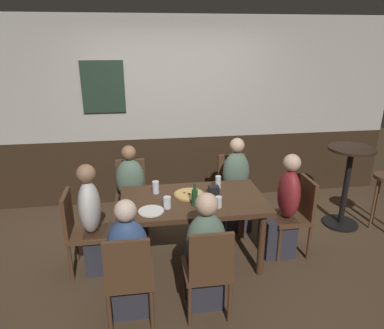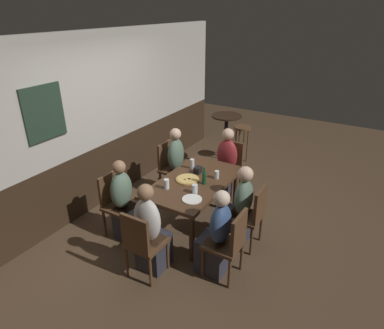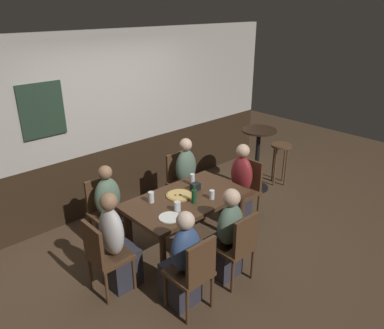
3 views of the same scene
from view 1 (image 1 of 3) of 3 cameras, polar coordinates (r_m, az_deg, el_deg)
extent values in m
plane|color=#4C3826|center=(4.03, 0.17, -15.08)|extent=(12.00, 12.00, 0.00)
cube|color=#332316|center=(5.27, -2.53, -0.53)|extent=(6.40, 0.10, 0.95)
cube|color=#B7B2A8|center=(4.97, -2.76, 13.65)|extent=(6.40, 0.10, 1.65)
cube|color=#233828|center=(4.91, -14.16, 12.06)|extent=(0.56, 0.03, 0.68)
cube|color=#472D1C|center=(3.67, 0.18, -5.88)|extent=(1.48, 0.85, 0.05)
cylinder|color=#472D1C|center=(3.52, -9.65, -14.33)|extent=(0.07, 0.07, 0.69)
cylinder|color=#472D1C|center=(3.70, 11.13, -12.60)|extent=(0.07, 0.07, 0.69)
cylinder|color=#472D1C|center=(4.11, -9.55, -8.96)|extent=(0.07, 0.07, 0.69)
cylinder|color=#472D1C|center=(4.27, 8.09, -7.76)|extent=(0.07, 0.07, 0.69)
cube|color=#513521|center=(3.81, -16.40, -10.56)|extent=(0.40, 0.40, 0.04)
cube|color=#513521|center=(3.74, -19.50, -7.48)|extent=(0.04, 0.36, 0.43)
cylinder|color=#513521|center=(4.05, -13.36, -12.04)|extent=(0.04, 0.04, 0.41)
cylinder|color=#513521|center=(3.77, -13.74, -14.75)|extent=(0.04, 0.04, 0.41)
cylinder|color=#513521|center=(4.10, -18.20, -12.14)|extent=(0.04, 0.04, 0.41)
cylinder|color=#513521|center=(3.82, -18.99, -14.81)|extent=(0.04, 0.04, 0.41)
cube|color=#513521|center=(4.45, -9.71, -5.43)|extent=(0.40, 0.40, 0.04)
cube|color=#513521|center=(4.52, -9.86, -1.77)|extent=(0.36, 0.04, 0.43)
cylinder|color=#513521|center=(4.40, -7.33, -8.91)|extent=(0.04, 0.04, 0.41)
cylinder|color=#513521|center=(4.41, -11.80, -9.11)|extent=(0.04, 0.04, 0.41)
cylinder|color=#513521|center=(4.70, -7.45, -6.93)|extent=(0.04, 0.04, 0.41)
cylinder|color=#513521|center=(4.71, -11.61, -7.12)|extent=(0.04, 0.04, 0.41)
cube|color=#513521|center=(4.09, 15.51, -8.30)|extent=(0.40, 0.40, 0.04)
cube|color=#513521|center=(4.06, 18.14, -5.08)|extent=(0.04, 0.36, 0.43)
cylinder|color=#513521|center=(4.00, 13.90, -12.52)|extent=(0.04, 0.04, 0.41)
cylinder|color=#513521|center=(4.27, 12.20, -10.16)|extent=(0.04, 0.04, 0.41)
cylinder|color=#513521|center=(4.13, 18.37, -11.87)|extent=(0.04, 0.04, 0.41)
cylinder|color=#513521|center=(4.39, 16.42, -9.64)|extent=(0.04, 0.04, 0.41)
cube|color=#513521|center=(3.17, 2.36, -16.51)|extent=(0.40, 0.40, 0.04)
cube|color=#513521|center=(2.89, 3.11, -14.84)|extent=(0.36, 0.04, 0.43)
cylinder|color=#513521|center=(3.42, -1.21, -18.14)|extent=(0.04, 0.04, 0.41)
cylinder|color=#513521|center=(3.47, 4.65, -17.58)|extent=(0.04, 0.04, 0.41)
cylinder|color=#513521|center=(3.16, -0.35, -21.90)|extent=(0.04, 0.04, 0.41)
cylinder|color=#513521|center=(3.21, 6.10, -21.19)|extent=(0.04, 0.04, 0.41)
cube|color=#513521|center=(4.60, 6.82, -4.43)|extent=(0.40, 0.40, 0.04)
cube|color=#513521|center=(4.67, 6.36, -0.91)|extent=(0.36, 0.04, 0.43)
cylinder|color=#513521|center=(4.59, 9.32, -7.70)|extent=(0.04, 0.04, 0.41)
cylinder|color=#513521|center=(4.51, 5.16, -8.07)|extent=(0.04, 0.04, 0.41)
cylinder|color=#513521|center=(4.88, 8.13, -5.89)|extent=(0.04, 0.04, 0.41)
cylinder|color=#513521|center=(4.80, 4.21, -6.20)|extent=(0.04, 0.04, 0.41)
cube|color=#513521|center=(3.13, -10.03, -17.34)|extent=(0.40, 0.40, 0.04)
cube|color=#513521|center=(2.85, -10.38, -15.74)|extent=(0.36, 0.04, 0.43)
cylinder|color=#513521|center=(3.42, -12.75, -18.73)|extent=(0.04, 0.04, 0.41)
cylinder|color=#513521|center=(3.40, -6.73, -18.51)|extent=(0.04, 0.04, 0.41)
cylinder|color=#513521|center=(3.16, -13.16, -22.55)|extent=(0.04, 0.04, 0.41)
cylinder|color=#513521|center=(3.14, -6.48, -22.34)|extent=(0.04, 0.04, 0.41)
cube|color=#2D2D38|center=(3.90, -14.17, -13.11)|extent=(0.34, 0.32, 0.45)
ellipsoid|color=silver|center=(3.67, -16.22, -6.60)|extent=(0.22, 0.34, 0.54)
sphere|color=#936B4C|center=(3.53, -16.76, -1.43)|extent=(0.19, 0.19, 0.19)
cube|color=#2D2D38|center=(4.43, -9.58, -8.54)|extent=(0.32, 0.34, 0.45)
ellipsoid|color=#56705B|center=(4.31, -9.93, -2.34)|extent=(0.34, 0.22, 0.51)
sphere|color=#936B4C|center=(4.19, -10.19, 1.88)|extent=(0.17, 0.17, 0.17)
cube|color=#2D2D38|center=(4.14, 13.57, -11.00)|extent=(0.34, 0.32, 0.45)
ellipsoid|color=maroon|center=(3.95, 15.36, -4.60)|extent=(0.22, 0.34, 0.55)
sphere|color=#DBB293|center=(3.82, 15.84, 0.28)|extent=(0.18, 0.18, 0.18)
cube|color=#2D2D38|center=(3.39, 1.88, -18.02)|extent=(0.32, 0.34, 0.45)
ellipsoid|color=#56705B|center=(3.05, 2.28, -12.05)|extent=(0.34, 0.22, 0.49)
sphere|color=#DBB293|center=(2.89, 2.37, -6.44)|extent=(0.19, 0.19, 0.19)
cube|color=#2D2D38|center=(4.57, 7.14, -7.44)|extent=(0.32, 0.34, 0.45)
ellipsoid|color=#56705B|center=(4.45, 7.10, -1.25)|extent=(0.34, 0.22, 0.54)
sphere|color=#DBB293|center=(4.34, 7.29, 3.08)|extent=(0.18, 0.18, 0.18)
cube|color=#2D2D38|center=(3.36, -9.78, -18.80)|extent=(0.32, 0.34, 0.45)
ellipsoid|color=#334C7A|center=(3.02, -10.32, -12.87)|extent=(0.34, 0.22, 0.49)
sphere|color=beige|center=(2.85, -10.72, -7.35)|extent=(0.18, 0.18, 0.18)
cylinder|color=tan|center=(3.73, -0.47, -4.86)|extent=(0.32, 0.32, 0.02)
cylinder|color=#DBB760|center=(3.73, -0.47, -4.69)|extent=(0.28, 0.28, 0.01)
cylinder|color=maroon|center=(3.70, -0.43, -4.76)|extent=(0.03, 0.03, 0.00)
cylinder|color=maroon|center=(3.69, -0.56, -4.80)|extent=(0.03, 0.03, 0.00)
cylinder|color=maroon|center=(3.73, -1.26, -4.56)|extent=(0.03, 0.03, 0.00)
cylinder|color=silver|center=(3.78, -5.88, -3.68)|extent=(0.07, 0.07, 0.13)
cylinder|color=silver|center=(3.79, -5.87, -4.04)|extent=(0.06, 0.06, 0.08)
cylinder|color=silver|center=(3.47, 4.32, -6.06)|extent=(0.06, 0.06, 0.11)
cylinder|color=#C6842D|center=(3.48, 4.30, -6.55)|extent=(0.06, 0.06, 0.05)
cylinder|color=silver|center=(3.88, 4.23, -2.90)|extent=(0.06, 0.06, 0.15)
cylinder|color=gold|center=(3.88, 4.22, -3.05)|extent=(0.05, 0.05, 0.12)
cylinder|color=silver|center=(3.45, -4.03, -6.15)|extent=(0.07, 0.07, 0.12)
cylinder|color=#B26623|center=(3.46, -4.02, -6.60)|extent=(0.07, 0.07, 0.06)
cylinder|color=#194723|center=(3.48, 0.42, -5.38)|extent=(0.06, 0.06, 0.17)
cylinder|color=#194723|center=(3.43, 0.43, -3.58)|extent=(0.03, 0.03, 0.07)
cylinder|color=white|center=(3.42, -6.62, -7.48)|extent=(0.25, 0.25, 0.01)
cube|color=black|center=(3.75, 3.52, -4.18)|extent=(0.11, 0.09, 0.09)
cylinder|color=black|center=(5.07, 22.78, -8.72)|extent=(0.44, 0.44, 0.03)
cylinder|color=black|center=(4.87, 23.57, -3.41)|extent=(0.07, 0.07, 0.99)
cylinder|color=black|center=(4.70, 24.41, 2.32)|extent=(0.56, 0.56, 0.03)
cylinder|color=brown|center=(5.17, 27.67, -4.97)|extent=(0.03, 0.03, 0.68)
cylinder|color=brown|center=(5.00, 27.30, -5.72)|extent=(0.03, 0.03, 0.68)
camera|label=2|loc=(3.28, -80.18, 14.44)|focal=31.47mm
camera|label=3|loc=(2.29, -97.27, 13.74)|focal=35.33mm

